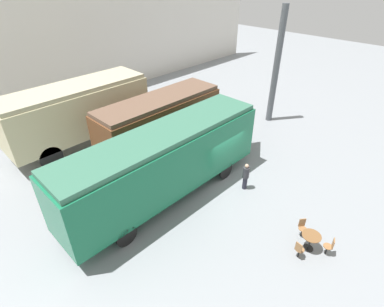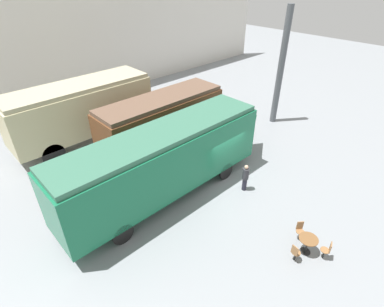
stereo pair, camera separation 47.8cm
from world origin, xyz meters
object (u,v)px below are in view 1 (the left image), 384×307
at_px(passenger_coach_wooden, 160,118).
at_px(visitor_person, 246,176).
at_px(streamlined_locomotive, 177,154).
at_px(cafe_table_near, 311,239).
at_px(passenger_coach_vintage, 77,110).
at_px(cafe_chair_0, 299,249).

distance_m(passenger_coach_wooden, visitor_person, 6.35).
xyz_separation_m(streamlined_locomotive, cafe_table_near, (1.11, -6.79, -1.56)).
bearing_deg(cafe_table_near, passenger_coach_vintage, 98.49).
xyz_separation_m(passenger_coach_wooden, cafe_chair_0, (-1.69, -10.37, -1.62)).
xyz_separation_m(cafe_table_near, cafe_chair_0, (-0.75, 0.11, -0.08)).
relative_size(passenger_coach_vintage, streamlined_locomotive, 0.69).
height_order(passenger_coach_wooden, streamlined_locomotive, streamlined_locomotive).
xyz_separation_m(passenger_coach_wooden, cafe_table_near, (-0.94, -10.48, -1.55)).
distance_m(cafe_chair_0, visitor_person, 4.68).
bearing_deg(streamlined_locomotive, visitor_person, -45.50).
height_order(streamlined_locomotive, visitor_person, streamlined_locomotive).
bearing_deg(cafe_chair_0, cafe_table_near, 0.00).
distance_m(streamlined_locomotive, cafe_chair_0, 6.89).
xyz_separation_m(passenger_coach_vintage, cafe_table_near, (2.20, -14.70, -1.79)).
relative_size(passenger_coach_vintage, cafe_chair_0, 10.28).
bearing_deg(passenger_coach_wooden, streamlined_locomotive, -119.13).
height_order(passenger_coach_vintage, streamlined_locomotive, passenger_coach_vintage).
bearing_deg(streamlined_locomotive, passenger_coach_wooden, 60.87).
bearing_deg(cafe_table_near, streamlined_locomotive, 99.31).
height_order(cafe_chair_0, visitor_person, visitor_person).
distance_m(passenger_coach_vintage, visitor_person, 11.12).
relative_size(passenger_coach_vintage, passenger_coach_wooden, 1.10).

